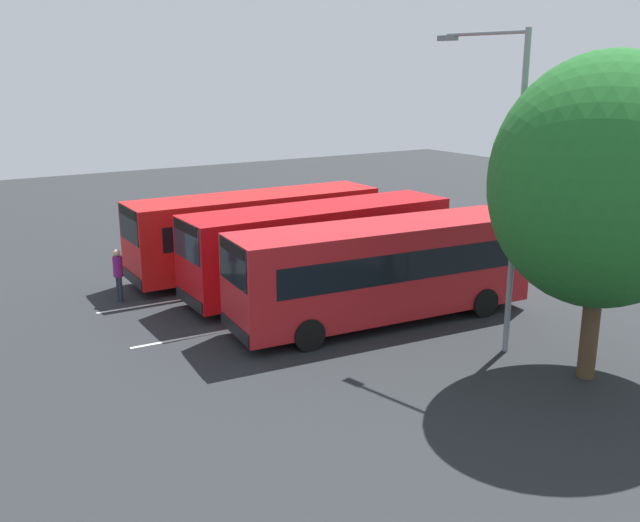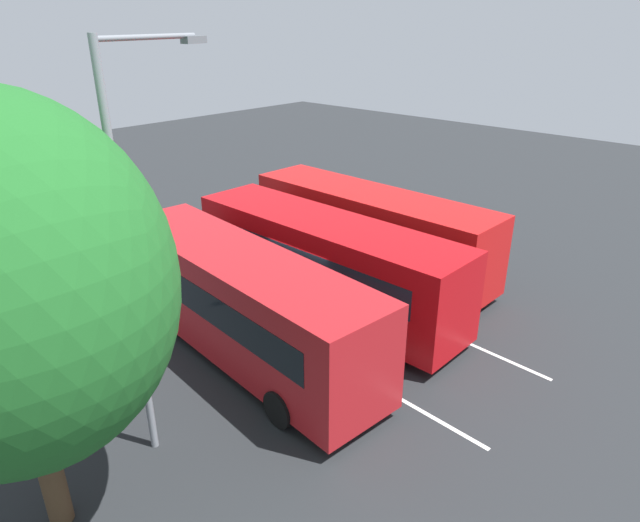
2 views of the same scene
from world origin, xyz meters
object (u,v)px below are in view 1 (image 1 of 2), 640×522
(pedestrian, at_px, (118,271))
(depot_tree, at_px, (606,182))
(bus_center_right, at_px, (382,269))
(bus_center_left, at_px, (319,246))
(bus_far_left, at_px, (255,231))
(street_lamp, at_px, (509,174))

(pedestrian, bearing_deg, depot_tree, -67.24)
(bus_center_right, height_order, pedestrian, bus_center_right)
(bus_center_right, bearing_deg, pedestrian, -39.41)
(bus_center_left, bearing_deg, bus_far_left, -76.48)
(bus_center_left, distance_m, bus_center_right, 3.54)
(bus_center_right, relative_size, depot_tree, 1.23)
(bus_center_left, distance_m, street_lamp, 7.91)
(bus_center_right, bearing_deg, street_lamp, 116.84)
(depot_tree, bearing_deg, bus_center_left, -78.39)
(street_lamp, distance_m, depot_tree, 2.60)
(bus_center_right, bearing_deg, depot_tree, 112.63)
(bus_far_left, height_order, street_lamp, street_lamp)
(bus_far_left, xyz_separation_m, street_lamp, (-2.24, 10.38, 3.23))
(bus_far_left, distance_m, bus_center_left, 3.40)
(bus_far_left, bearing_deg, pedestrian, 7.30)
(pedestrian, xyz_separation_m, street_lamp, (-7.71, 9.78, 3.84))
(bus_center_left, relative_size, pedestrian, 5.37)
(bus_center_left, xyz_separation_m, street_lamp, (-1.47, 7.07, 3.23))
(depot_tree, bearing_deg, pedestrian, -56.32)
(bus_far_left, distance_m, bus_center_right, 6.90)
(bus_center_right, relative_size, street_lamp, 1.15)
(bus_center_right, xyz_separation_m, pedestrian, (6.31, -6.24, -0.61))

